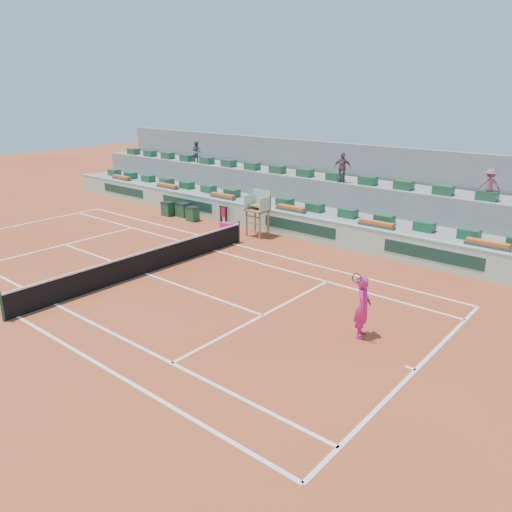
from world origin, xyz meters
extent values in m
plane|color=#9B3B1E|center=(0.00, 0.00, 0.00)|extent=(90.00, 90.00, 0.00)
cube|color=gray|center=(0.00, 10.70, 0.60)|extent=(36.00, 4.00, 1.20)
cube|color=gray|center=(0.00, 12.30, 1.30)|extent=(36.00, 2.40, 2.60)
cube|color=gray|center=(0.00, 13.90, 2.20)|extent=(36.00, 0.40, 4.40)
cube|color=#D81C7C|center=(-2.18, 7.37, 0.18)|extent=(0.79, 0.35, 0.35)
imported|color=#51525E|center=(-9.17, 11.89, 3.31)|extent=(0.72, 0.57, 1.41)
imported|color=#6F4A53|center=(2.59, 11.44, 3.40)|extent=(1.01, 0.73, 1.60)
imported|color=#9A4D5A|center=(10.06, 11.61, 3.32)|extent=(1.05, 0.80, 1.44)
cube|color=white|center=(-11.88, 0.00, 0.01)|extent=(0.12, 10.97, 0.01)
cube|color=white|center=(11.88, 0.00, 0.01)|extent=(0.12, 10.97, 0.01)
cube|color=white|center=(0.00, -5.49, 0.01)|extent=(23.77, 0.12, 0.01)
cube|color=white|center=(0.00, 5.49, 0.01)|extent=(23.77, 0.12, 0.01)
cube|color=white|center=(0.00, -4.12, 0.01)|extent=(23.77, 0.12, 0.01)
cube|color=white|center=(0.00, 4.12, 0.01)|extent=(23.77, 0.12, 0.01)
cube|color=white|center=(-6.40, 0.00, 0.01)|extent=(0.12, 8.23, 0.01)
cube|color=white|center=(6.40, 0.00, 0.01)|extent=(0.12, 8.23, 0.01)
cube|color=white|center=(0.00, 0.00, 0.01)|extent=(12.80, 0.12, 0.01)
cube|color=white|center=(-11.73, 0.00, 0.01)|extent=(0.30, 0.12, 0.01)
cube|color=white|center=(11.73, 0.00, 0.01)|extent=(0.30, 0.12, 0.01)
cube|color=black|center=(0.00, 0.00, 0.46)|extent=(0.03, 11.87, 0.92)
cube|color=white|center=(0.00, 0.00, 0.95)|extent=(0.06, 11.87, 0.07)
cylinder|color=#1B4030|center=(0.00, -5.94, 0.55)|extent=(0.10, 0.10, 1.10)
cylinder|color=#1B4030|center=(0.00, 5.94, 0.55)|extent=(0.10, 0.10, 1.10)
cube|color=#A7D2B9|center=(0.00, 8.50, 0.60)|extent=(36.00, 0.30, 1.20)
cube|color=#80AC99|center=(0.00, 8.50, 1.23)|extent=(36.00, 0.34, 0.06)
cube|color=#14372C|center=(-13.00, 8.34, 0.65)|extent=(4.40, 0.02, 0.56)
cube|color=#14372C|center=(-6.50, 8.34, 0.65)|extent=(4.40, 0.02, 0.56)
cube|color=#14372C|center=(2.00, 8.34, 0.65)|extent=(4.40, 0.02, 0.56)
cube|color=#14372C|center=(9.00, 8.34, 0.65)|extent=(4.40, 0.02, 0.56)
cube|color=olive|center=(-0.45, 7.05, 0.68)|extent=(0.08, 0.08, 1.35)
cube|color=olive|center=(0.45, 7.05, 0.68)|extent=(0.08, 0.08, 1.35)
cube|color=olive|center=(-0.45, 7.75, 0.68)|extent=(0.08, 0.08, 1.35)
cube|color=olive|center=(0.45, 7.75, 0.68)|extent=(0.08, 0.08, 1.35)
cube|color=olive|center=(0.00, 7.40, 1.39)|extent=(1.10, 0.90, 0.08)
cube|color=#A7D2B9|center=(0.00, 7.78, 1.90)|extent=(1.10, 0.08, 1.00)
cube|color=#A7D2B9|center=(-0.52, 7.40, 1.75)|extent=(0.06, 0.90, 0.80)
cube|color=#A7D2B9|center=(0.52, 7.40, 1.75)|extent=(0.06, 0.90, 0.80)
cube|color=olive|center=(0.00, 7.50, 1.63)|extent=(0.80, 0.60, 0.08)
cube|color=olive|center=(0.00, 7.05, 0.35)|extent=(0.90, 0.08, 0.06)
cube|color=olive|center=(0.00, 7.05, 0.75)|extent=(0.90, 0.08, 0.06)
cube|color=olive|center=(0.00, 7.05, 1.10)|extent=(0.90, 0.08, 0.06)
cube|color=#1A5031|center=(-16.00, 9.80, 1.42)|extent=(0.90, 0.60, 0.44)
cube|color=#1A5031|center=(-14.00, 9.80, 1.42)|extent=(0.90, 0.60, 0.44)
cube|color=#1A5031|center=(-12.00, 9.80, 1.42)|extent=(0.90, 0.60, 0.44)
cube|color=#1A5031|center=(-10.00, 9.80, 1.42)|extent=(0.90, 0.60, 0.44)
cube|color=#1A5031|center=(-8.00, 9.80, 1.42)|extent=(0.90, 0.60, 0.44)
cube|color=#1A5031|center=(-6.00, 9.80, 1.42)|extent=(0.90, 0.60, 0.44)
cube|color=#1A5031|center=(-4.00, 9.80, 1.42)|extent=(0.90, 0.60, 0.44)
cube|color=#1A5031|center=(-2.00, 9.80, 1.42)|extent=(0.90, 0.60, 0.44)
cube|color=#1A5031|center=(0.00, 9.80, 1.42)|extent=(0.90, 0.60, 0.44)
cube|color=#1A5031|center=(2.00, 9.80, 1.42)|extent=(0.90, 0.60, 0.44)
cube|color=#1A5031|center=(4.00, 9.80, 1.42)|extent=(0.90, 0.60, 0.44)
cube|color=#1A5031|center=(6.00, 9.80, 1.42)|extent=(0.90, 0.60, 0.44)
cube|color=#1A5031|center=(8.00, 9.80, 1.42)|extent=(0.90, 0.60, 0.44)
cube|color=#1A5031|center=(10.00, 9.80, 1.42)|extent=(0.90, 0.60, 0.44)
cube|color=#1A5031|center=(-16.00, 11.70, 2.82)|extent=(0.90, 0.60, 0.44)
cube|color=#1A5031|center=(-14.00, 11.70, 2.82)|extent=(0.90, 0.60, 0.44)
cube|color=#1A5031|center=(-12.00, 11.70, 2.82)|extent=(0.90, 0.60, 0.44)
cube|color=#1A5031|center=(-10.00, 11.70, 2.82)|extent=(0.90, 0.60, 0.44)
cube|color=#1A5031|center=(-8.00, 11.70, 2.82)|extent=(0.90, 0.60, 0.44)
cube|color=#1A5031|center=(-6.00, 11.70, 2.82)|extent=(0.90, 0.60, 0.44)
cube|color=#1A5031|center=(-4.00, 11.70, 2.82)|extent=(0.90, 0.60, 0.44)
cube|color=#1A5031|center=(-2.00, 11.70, 2.82)|extent=(0.90, 0.60, 0.44)
cube|color=#1A5031|center=(0.00, 11.70, 2.82)|extent=(0.90, 0.60, 0.44)
cube|color=#1A5031|center=(2.00, 11.70, 2.82)|extent=(0.90, 0.60, 0.44)
cube|color=#1A5031|center=(4.00, 11.70, 2.82)|extent=(0.90, 0.60, 0.44)
cube|color=#1A5031|center=(6.00, 11.70, 2.82)|extent=(0.90, 0.60, 0.44)
cube|color=#1A5031|center=(8.00, 11.70, 2.82)|extent=(0.90, 0.60, 0.44)
cube|color=#1A5031|center=(10.00, 11.70, 2.82)|extent=(0.90, 0.60, 0.44)
cube|color=#484848|center=(-14.00, 9.00, 1.28)|extent=(1.80, 0.36, 0.16)
cube|color=#F05414|center=(-14.00, 9.00, 1.42)|extent=(1.70, 0.32, 0.12)
cube|color=#484848|center=(-9.00, 9.00, 1.28)|extent=(1.80, 0.36, 0.16)
cube|color=#F05414|center=(-9.00, 9.00, 1.42)|extent=(1.70, 0.32, 0.12)
cube|color=#484848|center=(-4.00, 9.00, 1.28)|extent=(1.80, 0.36, 0.16)
cube|color=#F05414|center=(-4.00, 9.00, 1.42)|extent=(1.70, 0.32, 0.12)
cube|color=#484848|center=(1.00, 9.00, 1.28)|extent=(1.80, 0.36, 0.16)
cube|color=#F05414|center=(1.00, 9.00, 1.42)|extent=(1.70, 0.32, 0.12)
cube|color=#484848|center=(6.00, 9.00, 1.28)|extent=(1.80, 0.36, 0.16)
cube|color=#F05414|center=(6.00, 9.00, 1.42)|extent=(1.70, 0.32, 0.12)
cube|color=#484848|center=(11.00, 9.00, 1.28)|extent=(1.80, 0.36, 0.16)
cube|color=#F05414|center=(11.00, 9.00, 1.42)|extent=(1.70, 0.32, 0.12)
cube|color=#17452A|center=(-4.96, 7.39, 0.40)|extent=(0.64, 0.55, 0.80)
cube|color=black|center=(-4.96, 7.39, 0.82)|extent=(0.68, 0.59, 0.04)
cube|color=#17452A|center=(-6.15, 7.74, 0.40)|extent=(0.76, 0.65, 0.80)
cube|color=black|center=(-6.15, 7.74, 0.82)|extent=(0.81, 0.70, 0.04)
cube|color=#17452A|center=(-7.06, 7.31, 0.40)|extent=(0.68, 0.58, 0.80)
cube|color=black|center=(-7.06, 7.31, 0.82)|extent=(0.72, 0.62, 0.04)
cube|color=black|center=(-3.28, 8.06, 0.50)|extent=(0.10, 0.10, 1.00)
cube|color=black|center=(-2.88, 8.06, 0.50)|extent=(0.10, 0.10, 1.00)
cube|color=black|center=(-3.08, 8.06, 1.00)|extent=(0.59, 0.08, 0.06)
cube|color=red|center=(-3.08, 8.04, 0.70)|extent=(0.44, 0.04, 0.56)
imported|color=#D81C7C|center=(9.73, 0.81, 1.01)|extent=(0.72, 0.86, 2.02)
cylinder|color=black|center=(9.73, 0.51, 2.05)|extent=(0.03, 0.35, 0.09)
torus|color=black|center=(9.73, 0.29, 2.12)|extent=(0.31, 0.08, 0.31)
camera|label=1|loc=(16.24, -12.15, 7.44)|focal=35.00mm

